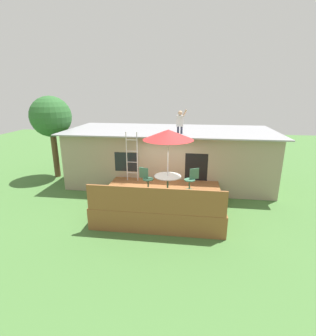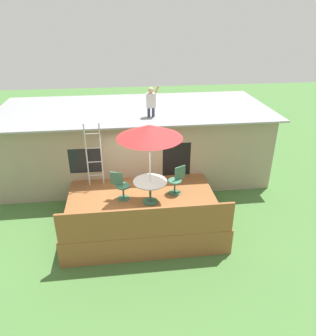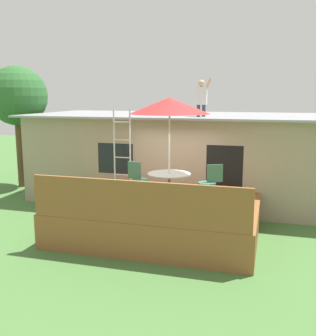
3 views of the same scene
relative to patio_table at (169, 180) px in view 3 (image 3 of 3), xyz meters
The scene contains 11 objects.
ground_plane 1.41m from the patio_table, 156.89° to the left, with size 40.00×40.00×0.00m, color #477538.
house 3.71m from the patio_table, 93.85° to the left, with size 10.50×4.50×2.78m.
deck 1.02m from the patio_table, 156.89° to the left, with size 4.74×3.70×0.80m, color brown.
deck_railing 1.72m from the patio_table, 98.38° to the right, with size 4.64×0.08×0.90m, color brown.
patio_table is the anchor object (origin of this frame).
patio_umbrella 1.76m from the patio_table, 146.31° to the left, with size 1.90×1.90×2.54m.
step_ladder 2.26m from the patio_table, 141.80° to the left, with size 0.52×0.04×2.20m.
person_figure 3.24m from the patio_table, 83.01° to the left, with size 0.47×0.20×1.11m.
patio_chair_left 0.96m from the patio_table, 160.05° to the left, with size 0.60×0.44×0.92m.
patio_chair_right 1.03m from the patio_table, 27.48° to the left, with size 0.58×0.44×0.92m.
backyard_tree 7.80m from the patio_table, 151.62° to the left, with size 2.16×2.16×4.45m.
Camera 3 is at (2.56, -9.05, 3.38)m, focal length 42.04 mm.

